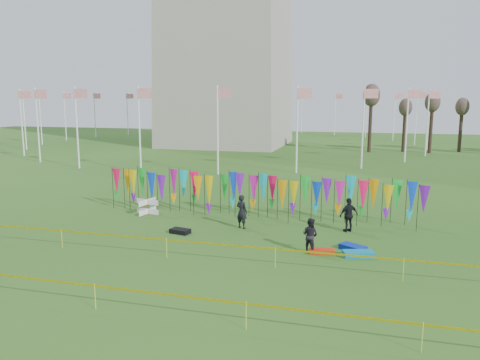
% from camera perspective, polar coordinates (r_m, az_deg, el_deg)
% --- Properties ---
extents(ground, '(160.00, 160.00, 0.00)m').
position_cam_1_polar(ground, '(21.28, -2.87, -8.80)').
color(ground, '#255217').
rests_on(ground, ground).
extents(flagpole_ring, '(57.40, 56.16, 8.00)m').
position_cam_1_polar(flagpole_ring, '(70.21, -1.51, 7.57)').
color(flagpole_ring, white).
rests_on(flagpole_ring, ground).
extents(banner_row, '(18.64, 0.64, 2.50)m').
position_cam_1_polar(banner_row, '(26.95, 2.06, -1.24)').
color(banner_row, black).
rests_on(banner_row, ground).
extents(caution_tape_near, '(26.00, 0.02, 0.90)m').
position_cam_1_polar(caution_tape_near, '(19.95, -4.66, -7.74)').
color(caution_tape_near, '#FFF605').
rests_on(caution_tape_near, ground).
extents(caution_tape_far, '(26.00, 0.02, 0.90)m').
position_cam_1_polar(caution_tape_far, '(15.42, -11.54, -13.34)').
color(caution_tape_far, '#FFF605').
rests_on(caution_tape_far, ground).
extents(box_kite, '(0.82, 0.82, 0.91)m').
position_cam_1_polar(box_kite, '(28.52, -11.20, -3.19)').
color(box_kite, red).
rests_on(box_kite, ground).
extents(person_left, '(0.80, 0.70, 1.82)m').
position_cam_1_polar(person_left, '(24.84, 0.22, -3.87)').
color(person_left, black).
rests_on(person_left, ground).
extents(person_mid, '(0.89, 0.74, 1.58)m').
position_cam_1_polar(person_mid, '(21.29, 8.55, -6.66)').
color(person_mid, black).
rests_on(person_mid, ground).
extents(person_right, '(1.19, 1.09, 1.78)m').
position_cam_1_polar(person_right, '(24.84, 13.12, -4.17)').
color(person_right, black).
rests_on(person_right, ground).
extents(kite_bag_blue, '(1.32, 1.14, 0.25)m').
position_cam_1_polar(kite_bag_blue, '(22.09, 13.61, -8.03)').
color(kite_bag_blue, '#0A2AAC').
rests_on(kite_bag_blue, ground).
extents(kite_bag_red, '(1.17, 0.68, 0.20)m').
position_cam_1_polar(kite_bag_red, '(21.39, 9.95, -8.55)').
color(kite_bag_red, red).
rests_on(kite_bag_red, ground).
extents(kite_bag_black, '(1.09, 0.77, 0.23)m').
position_cam_1_polar(kite_bag_black, '(24.30, -7.31, -6.19)').
color(kite_bag_black, black).
rests_on(kite_bag_black, ground).
extents(kite_bag_teal, '(1.45, 0.99, 0.25)m').
position_cam_1_polar(kite_bag_teal, '(21.29, 14.25, -8.73)').
color(kite_bag_teal, '#0B7EA3').
rests_on(kite_bag_teal, ground).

